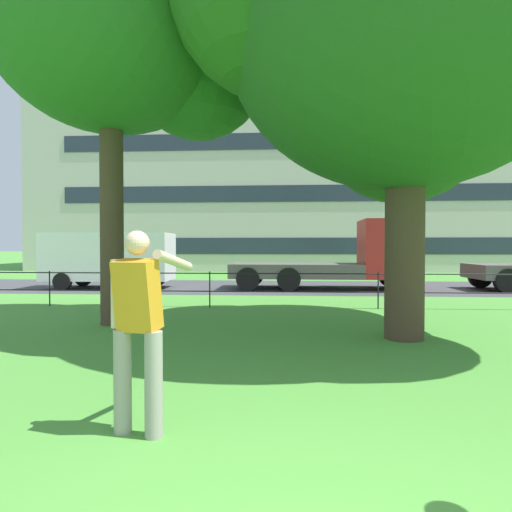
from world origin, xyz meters
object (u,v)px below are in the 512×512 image
(tree_large_lawn, at_px, (137,44))
(panel_van_left, at_px, (110,257))
(tree_small_lawn, at_px, (404,42))
(flatbed_truck_right, at_px, (350,259))
(apartment_building_background, at_px, (299,159))
(person_thrower, at_px, (138,324))

(tree_large_lawn, xyz_separation_m, panel_van_left, (-3.82, 7.61, -4.90))
(tree_small_lawn, distance_m, flatbed_truck_right, 10.06)
(tree_small_lawn, distance_m, panel_van_left, 13.45)
(flatbed_truck_right, bearing_deg, tree_large_lawn, -126.57)
(flatbed_truck_right, height_order, apartment_building_background, apartment_building_background)
(person_thrower, bearing_deg, tree_small_lawn, 51.61)
(flatbed_truck_right, bearing_deg, apartment_building_background, 94.44)
(person_thrower, distance_m, flatbed_truck_right, 14.10)
(flatbed_truck_right, bearing_deg, tree_small_lawn, -92.69)
(tree_small_lawn, height_order, flatbed_truck_right, tree_small_lawn)
(flatbed_truck_right, bearing_deg, panel_van_left, -178.11)
(person_thrower, distance_m, apartment_building_background, 32.88)
(person_thrower, relative_size, flatbed_truck_right, 0.25)
(tree_small_lawn, xyz_separation_m, flatbed_truck_right, (0.43, 9.09, -4.28))
(tree_large_lawn, bearing_deg, tree_small_lawn, -11.97)
(tree_small_lawn, bearing_deg, flatbed_truck_right, 87.31)
(tree_large_lawn, bearing_deg, flatbed_truck_right, 53.43)
(panel_van_left, bearing_deg, person_thrower, -66.47)
(person_thrower, height_order, flatbed_truck_right, flatbed_truck_right)
(person_thrower, xyz_separation_m, flatbed_truck_right, (3.95, 13.54, 0.23))
(tree_large_lawn, xyz_separation_m, tree_small_lawn, (5.46, -1.16, -0.68))
(tree_small_lawn, height_order, panel_van_left, tree_small_lawn)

